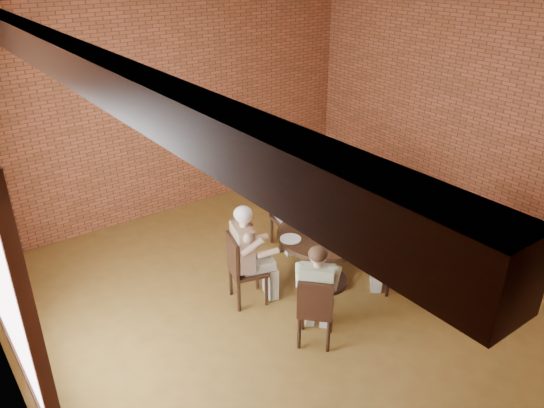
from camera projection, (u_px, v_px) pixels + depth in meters
floor at (315, 307)px, 6.51m from camera, size 7.00×7.00×0.00m
ceiling at (327, 16)px, 5.01m from camera, size 7.00×7.00×0.00m
wall_back at (172, 108)px, 8.28m from camera, size 7.00×0.00×7.00m
wall_right at (493, 126)px, 7.49m from camera, size 0.00×7.00×7.00m
ceiling_beam at (68, 60)px, 3.76m from camera, size 0.22×6.90×0.26m
dining_table at (325, 248)px, 6.75m from camera, size 1.24×1.24×0.75m
chair_a at (351, 215)px, 7.67m from camera, size 0.51×0.51×0.88m
diner_a at (350, 209)px, 7.55m from camera, size 0.73×0.69×1.23m
chair_b at (284, 214)px, 7.70m from camera, size 0.43×0.43×0.87m
diner_b at (286, 208)px, 7.59m from camera, size 0.55×0.64×1.22m
chair_c at (241, 267)px, 6.41m from camera, size 0.51×0.51×0.92m
diner_c at (248, 255)px, 6.36m from camera, size 0.74×0.66×1.30m
chair_d at (315, 309)px, 5.70m from camera, size 0.53×0.53×0.88m
diner_d at (316, 295)px, 5.70m from camera, size 0.74×0.73×1.23m
chair_e at (413, 254)px, 6.63m from camera, size 0.65×0.65×0.97m
diner_e at (407, 241)px, 6.57m from camera, size 0.90×0.89×1.40m
plate_a at (347, 222)px, 6.88m from camera, size 0.26×0.26×0.01m
plate_b at (299, 219)px, 6.96m from camera, size 0.26×0.26×0.01m
plate_c at (291, 239)px, 6.50m from camera, size 0.26×0.26×0.01m
plate_d at (352, 243)px, 6.41m from camera, size 0.26×0.26×0.01m
glass_a at (341, 222)px, 6.77m from camera, size 0.07×0.07×0.14m
glass_b at (319, 221)px, 6.78m from camera, size 0.07×0.07×0.14m
glass_c at (307, 222)px, 6.75m from camera, size 0.07×0.07×0.14m
glass_d at (313, 231)px, 6.54m from camera, size 0.07×0.07×0.14m
glass_e at (319, 235)px, 6.45m from camera, size 0.07×0.07×0.14m
glass_f at (335, 242)px, 6.31m from camera, size 0.07×0.07×0.14m
glass_g at (338, 234)px, 6.47m from camera, size 0.07×0.07×0.14m
glass_h at (347, 228)px, 6.63m from camera, size 0.07×0.07×0.14m
smartphone at (360, 230)px, 6.71m from camera, size 0.10×0.16×0.01m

